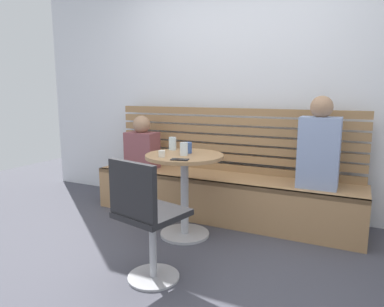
{
  "coord_description": "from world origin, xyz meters",
  "views": [
    {
      "loc": [
        1.23,
        -2.0,
        1.28
      ],
      "look_at": [
        -0.06,
        0.66,
        0.75
      ],
      "focal_mm": 32.66,
      "sensor_mm": 36.0,
      "label": 1
    }
  ],
  "objects_px": {
    "cafe_table": "(185,179)",
    "person_child_left": "(142,146)",
    "phone_on_table": "(180,160)",
    "cup_glass_tall": "(173,144)",
    "person_adult": "(319,147)",
    "cup_mug_blue": "(187,148)",
    "white_chair": "(145,217)",
    "cup_espresso_small": "(162,154)",
    "booth_bench": "(221,197)",
    "cup_water_clear": "(184,149)"
  },
  "relations": [
    {
      "from": "cafe_table",
      "to": "cup_espresso_small",
      "type": "xyz_separation_m",
      "value": [
        -0.11,
        -0.19,
        0.25
      ]
    },
    {
      "from": "person_adult",
      "to": "cup_espresso_small",
      "type": "height_order",
      "value": "person_adult"
    },
    {
      "from": "person_child_left",
      "to": "phone_on_table",
      "type": "height_order",
      "value": "person_child_left"
    },
    {
      "from": "cup_glass_tall",
      "to": "cup_mug_blue",
      "type": "height_order",
      "value": "cup_glass_tall"
    },
    {
      "from": "cafe_table",
      "to": "white_chair",
      "type": "distance_m",
      "value": 0.82
    },
    {
      "from": "person_child_left",
      "to": "phone_on_table",
      "type": "bearing_deg",
      "value": -41.05
    },
    {
      "from": "booth_bench",
      "to": "cup_water_clear",
      "type": "relative_size",
      "value": 24.55
    },
    {
      "from": "cafe_table",
      "to": "white_chair",
      "type": "xyz_separation_m",
      "value": [
        0.13,
        -0.81,
        -0.05
      ]
    },
    {
      "from": "cup_espresso_small",
      "to": "phone_on_table",
      "type": "distance_m",
      "value": 0.2
    },
    {
      "from": "phone_on_table",
      "to": "cup_glass_tall",
      "type": "bearing_deg",
      "value": 22.52
    },
    {
      "from": "booth_bench",
      "to": "cup_espresso_small",
      "type": "distance_m",
      "value": 0.96
    },
    {
      "from": "cafe_table",
      "to": "phone_on_table",
      "type": "distance_m",
      "value": 0.34
    },
    {
      "from": "cafe_table",
      "to": "person_child_left",
      "type": "height_order",
      "value": "person_child_left"
    },
    {
      "from": "person_child_left",
      "to": "cup_water_clear",
      "type": "height_order",
      "value": "person_child_left"
    },
    {
      "from": "cup_espresso_small",
      "to": "person_adult",
      "type": "bearing_deg",
      "value": 31.81
    },
    {
      "from": "cup_glass_tall",
      "to": "phone_on_table",
      "type": "height_order",
      "value": "cup_glass_tall"
    },
    {
      "from": "cup_mug_blue",
      "to": "person_adult",
      "type": "bearing_deg",
      "value": 23.63
    },
    {
      "from": "cup_espresso_small",
      "to": "cup_mug_blue",
      "type": "distance_m",
      "value": 0.28
    },
    {
      "from": "booth_bench",
      "to": "cup_glass_tall",
      "type": "bearing_deg",
      "value": -130.49
    },
    {
      "from": "person_child_left",
      "to": "cup_mug_blue",
      "type": "bearing_deg",
      "value": -29.99
    },
    {
      "from": "person_child_left",
      "to": "cup_water_clear",
      "type": "bearing_deg",
      "value": -34.87
    },
    {
      "from": "booth_bench",
      "to": "white_chair",
      "type": "height_order",
      "value": "white_chair"
    },
    {
      "from": "cup_glass_tall",
      "to": "phone_on_table",
      "type": "distance_m",
      "value": 0.5
    },
    {
      "from": "person_adult",
      "to": "person_child_left",
      "type": "height_order",
      "value": "person_adult"
    },
    {
      "from": "person_adult",
      "to": "cup_espresso_small",
      "type": "relative_size",
      "value": 14.34
    },
    {
      "from": "cup_glass_tall",
      "to": "booth_bench",
      "type": "bearing_deg",
      "value": 49.51
    },
    {
      "from": "cup_glass_tall",
      "to": "phone_on_table",
      "type": "bearing_deg",
      "value": -54.32
    },
    {
      "from": "cup_espresso_small",
      "to": "phone_on_table",
      "type": "bearing_deg",
      "value": -14.52
    },
    {
      "from": "person_adult",
      "to": "cup_glass_tall",
      "type": "xyz_separation_m",
      "value": [
        -1.25,
        -0.37,
        -0.0
      ]
    },
    {
      "from": "cup_mug_blue",
      "to": "cup_glass_tall",
      "type": "bearing_deg",
      "value": 154.58
    },
    {
      "from": "cup_water_clear",
      "to": "phone_on_table",
      "type": "xyz_separation_m",
      "value": [
        0.07,
        -0.2,
        -0.05
      ]
    },
    {
      "from": "cup_mug_blue",
      "to": "booth_bench",
      "type": "bearing_deg",
      "value": 74.45
    },
    {
      "from": "person_adult",
      "to": "person_child_left",
      "type": "distance_m",
      "value": 1.84
    },
    {
      "from": "booth_bench",
      "to": "cup_water_clear",
      "type": "distance_m",
      "value": 0.84
    },
    {
      "from": "person_child_left",
      "to": "cafe_table",
      "type": "bearing_deg",
      "value": -33.32
    },
    {
      "from": "person_child_left",
      "to": "booth_bench",
      "type": "bearing_deg",
      "value": 2.24
    },
    {
      "from": "person_child_left",
      "to": "phone_on_table",
      "type": "xyz_separation_m",
      "value": [
        0.87,
        -0.76,
        0.05
      ]
    },
    {
      "from": "cup_glass_tall",
      "to": "person_adult",
      "type": "bearing_deg",
      "value": 16.26
    },
    {
      "from": "booth_bench",
      "to": "person_child_left",
      "type": "distance_m",
      "value": 1.03
    },
    {
      "from": "phone_on_table",
      "to": "cup_mug_blue",
      "type": "bearing_deg",
      "value": 3.07
    },
    {
      "from": "person_adult",
      "to": "cup_espresso_small",
      "type": "xyz_separation_m",
      "value": [
        -1.16,
        -0.72,
        -0.03
      ]
    },
    {
      "from": "cafe_table",
      "to": "cup_water_clear",
      "type": "relative_size",
      "value": 6.73
    },
    {
      "from": "person_child_left",
      "to": "cup_espresso_small",
      "type": "height_order",
      "value": "person_child_left"
    },
    {
      "from": "cafe_table",
      "to": "person_child_left",
      "type": "relative_size",
      "value": 1.28
    },
    {
      "from": "person_adult",
      "to": "cup_glass_tall",
      "type": "relative_size",
      "value": 6.69
    },
    {
      "from": "person_adult",
      "to": "phone_on_table",
      "type": "distance_m",
      "value": 1.23
    },
    {
      "from": "cup_water_clear",
      "to": "phone_on_table",
      "type": "bearing_deg",
      "value": -71.6
    },
    {
      "from": "white_chair",
      "to": "person_adult",
      "type": "distance_m",
      "value": 1.66
    },
    {
      "from": "cup_water_clear",
      "to": "white_chair",
      "type": "bearing_deg",
      "value": -81.82
    },
    {
      "from": "booth_bench",
      "to": "person_child_left",
      "type": "relative_size",
      "value": 4.67
    }
  ]
}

